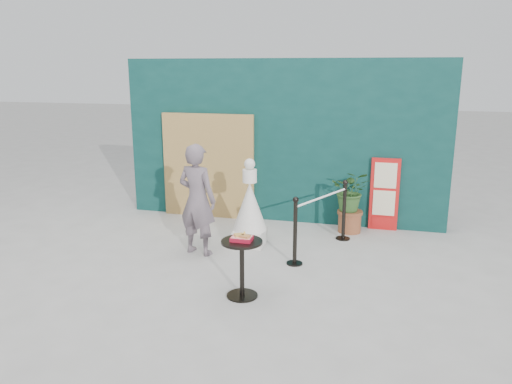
% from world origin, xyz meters
% --- Properties ---
extents(ground, '(60.00, 60.00, 0.00)m').
position_xyz_m(ground, '(0.00, 0.00, 0.00)').
color(ground, '#ADAAA5').
rests_on(ground, ground).
extents(back_wall, '(6.00, 0.30, 3.00)m').
position_xyz_m(back_wall, '(0.00, 3.15, 1.50)').
color(back_wall, '#0A312F').
rests_on(back_wall, ground).
extents(bamboo_fence, '(1.80, 0.08, 2.00)m').
position_xyz_m(bamboo_fence, '(-1.40, 2.94, 1.00)').
color(bamboo_fence, tan).
rests_on(bamboo_fence, ground).
extents(woman, '(0.71, 0.55, 1.74)m').
position_xyz_m(woman, '(-0.88, 1.01, 0.87)').
color(woman, '#695A63').
rests_on(woman, ground).
extents(menu_board, '(0.50, 0.07, 1.30)m').
position_xyz_m(menu_board, '(1.90, 2.95, 0.65)').
color(menu_board, red).
rests_on(menu_board, ground).
extents(statue, '(0.56, 0.56, 1.44)m').
position_xyz_m(statue, '(-0.21, 1.59, 0.59)').
color(statue, white).
rests_on(statue, ground).
extents(cafe_table, '(0.52, 0.52, 0.75)m').
position_xyz_m(cafe_table, '(0.20, -0.29, 0.50)').
color(cafe_table, black).
rests_on(cafe_table, ground).
extents(food_basket, '(0.26, 0.19, 0.11)m').
position_xyz_m(food_basket, '(0.20, -0.28, 0.79)').
color(food_basket, '#A91229').
rests_on(food_basket, cafe_table).
extents(planter, '(0.66, 0.57, 1.12)m').
position_xyz_m(planter, '(1.33, 2.66, 0.65)').
color(planter, brown).
rests_on(planter, ground).
extents(stanchion_barrier, '(0.84, 1.54, 1.03)m').
position_xyz_m(stanchion_barrier, '(0.96, 1.59, 0.49)').
color(stanchion_barrier, black).
rests_on(stanchion_barrier, ground).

